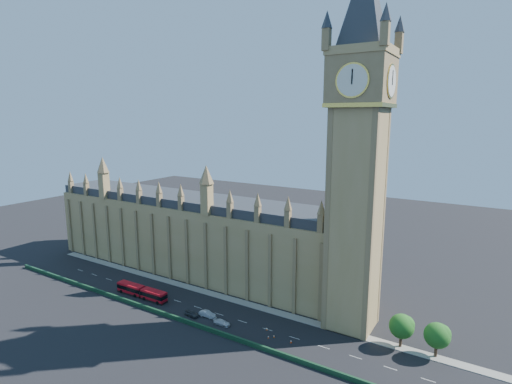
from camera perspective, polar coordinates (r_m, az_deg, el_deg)
The scene contains 15 objects.
ground at distance 122.54m, azimuth -6.83°, elevation -16.49°, with size 400.00×400.00×0.00m, color black.
palace_westminster at distance 148.12m, azimuth -9.29°, elevation -5.93°, with size 120.00×20.00×28.00m.
elizabeth_tower at distance 103.57m, azimuth 14.59°, elevation 9.67°, with size 20.59×20.59×105.00m.
bridge_parapet at distance 116.19m, azimuth -9.73°, elevation -17.84°, with size 160.00×0.60×1.20m, color #1E4C2D.
kerb_north at distance 129.27m, azimuth -4.14°, elevation -14.88°, with size 160.00×3.00×0.16m, color gray.
tree_east_near at distance 108.63m, azimuth 20.22°, elevation -17.50°, with size 6.00×6.00×8.50m.
tree_east_far at distance 107.71m, azimuth 24.59°, elevation -18.09°, with size 6.00×6.00×8.50m.
red_bus at distance 134.18m, azimuth -16.03°, elevation -13.52°, with size 19.38×3.32×3.29m.
car_grey at distance 119.91m, azimuth -9.18°, elevation -16.77°, with size 1.84×4.58×1.56m, color #393B3F.
car_silver at distance 118.99m, azimuth -6.98°, elevation -16.91°, with size 1.75×5.02×1.66m, color #B8BAC1.
car_white at distance 114.58m, azimuth -4.90°, elevation -18.09°, with size 1.97×4.86×1.41m, color silver.
cone_a at distance 109.01m, azimuth 2.59°, elevation -19.90°, with size 0.53×0.53×0.67m.
cone_b at distance 107.09m, azimuth 5.03°, elevation -20.51°, with size 0.53×0.53×0.77m.
cone_c at distance 112.07m, azimuth 1.56°, elevation -18.96°, with size 0.50×0.50×0.73m.
cone_d at distance 108.71m, azimuth 1.79°, elevation -20.00°, with size 0.48×0.48×0.63m.
Camera 1 is at (68.57, -84.96, 55.63)m, focal length 28.00 mm.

